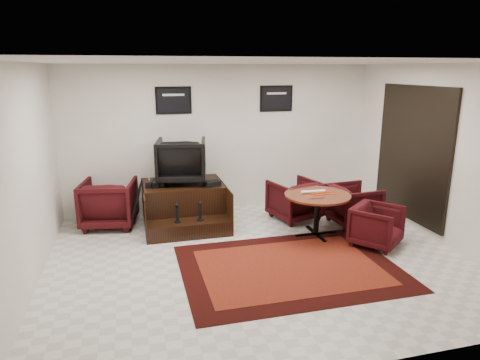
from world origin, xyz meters
The scene contains 16 objects.
ground centered at (0.00, 0.00, 0.00)m, with size 6.00×6.00×0.00m, color silver.
room_shell centered at (0.41, 0.12, 1.79)m, with size 6.02×5.02×2.81m.
area_rug centered at (0.34, -0.39, 0.01)m, with size 3.01×2.26×0.01m.
shine_podium centered at (-0.86, 1.77, 0.34)m, with size 1.43×1.47×0.73m.
shine_chair centered at (-0.86, 1.92, 1.17)m, with size 0.85×0.79×0.87m, color black.
shoes_pair centered at (-1.37, 1.75, 0.79)m, with size 0.30×0.34×0.10m.
polish_kit centered at (-0.39, 1.51, 0.78)m, with size 0.26×0.18×0.09m, color black.
umbrella_black centered at (-1.72, 1.62, 0.39)m, with size 0.29×0.11×0.77m, color black, non-canonical shape.
umbrella_hooked centered at (-1.70, 1.80, 0.43)m, with size 0.32×0.12×0.87m, color black, non-canonical shape.
armchair_side centered at (-2.15, 1.98, 0.46)m, with size 0.89×0.84×0.92m, color black.
meeting_table centered at (1.22, 0.66, 0.62)m, with size 1.09×1.09×0.71m.
table_chair_back centered at (1.15, 1.50, 0.41)m, with size 0.79×0.74×0.81m, color black.
table_chair_window centered at (2.08, 0.98, 0.40)m, with size 0.77×0.72×0.79m, color black.
table_chair_corner centered at (1.94, 0.01, 0.36)m, with size 0.69×0.65×0.71m, color black.
paper_roll centered at (1.18, 0.75, 0.74)m, with size 0.05×0.05×0.42m, color white.
table_clutter centered at (1.28, 0.62, 0.72)m, with size 0.57×0.32×0.01m.
Camera 1 is at (-1.72, -5.55, 2.72)m, focal length 32.00 mm.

